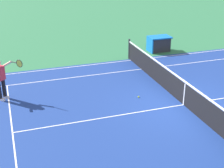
{
  "coord_description": "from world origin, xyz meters",
  "views": [
    {
      "loc": [
        6.3,
        10.01,
        5.84
      ],
      "look_at": [
        2.64,
        -0.83,
        0.9
      ],
      "focal_mm": 53.38,
      "sensor_mm": 36.0,
      "label": 1
    }
  ],
  "objects_px": {
    "tennis_net": "(185,93)",
    "tennis_player_near": "(1,78)",
    "equipment_cart_tarped": "(159,44)",
    "tennis_ball": "(139,97)"
  },
  "relations": [
    {
      "from": "equipment_cart_tarped",
      "to": "tennis_net",
      "type": "bearing_deg",
      "value": 72.17
    },
    {
      "from": "tennis_net",
      "to": "tennis_ball",
      "type": "xyz_separation_m",
      "value": [
        1.4,
        -1.16,
        -0.46
      ]
    },
    {
      "from": "tennis_net",
      "to": "equipment_cart_tarped",
      "type": "xyz_separation_m",
      "value": [
        -2.1,
        -6.52,
        -0.05
      ]
    },
    {
      "from": "tennis_net",
      "to": "tennis_ball",
      "type": "height_order",
      "value": "tennis_net"
    },
    {
      "from": "tennis_net",
      "to": "tennis_player_near",
      "type": "distance_m",
      "value": 7.15
    },
    {
      "from": "tennis_net",
      "to": "equipment_cart_tarped",
      "type": "distance_m",
      "value": 6.85
    },
    {
      "from": "tennis_player_near",
      "to": "equipment_cart_tarped",
      "type": "bearing_deg",
      "value": -156.56
    },
    {
      "from": "tennis_net",
      "to": "tennis_ball",
      "type": "distance_m",
      "value": 1.87
    },
    {
      "from": "tennis_player_near",
      "to": "equipment_cart_tarped",
      "type": "distance_m",
      "value": 9.47
    },
    {
      "from": "tennis_ball",
      "to": "equipment_cart_tarped",
      "type": "xyz_separation_m",
      "value": [
        -3.49,
        -5.36,
        0.4
      ]
    }
  ]
}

